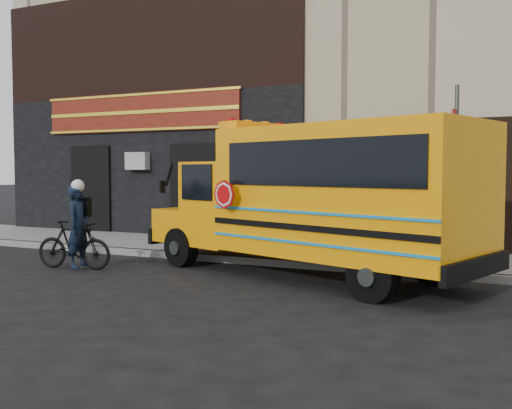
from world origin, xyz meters
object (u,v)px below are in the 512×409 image
object	(u,v)px
sign_pole	(455,174)
bicycle	(74,245)
cyclist	(79,229)
school_bus	(318,196)

from	to	relation	value
sign_pole	bicycle	xyz separation A→B (m)	(-7.06, -1.90, -1.42)
bicycle	cyclist	size ratio (longest dim) A/B	0.99
sign_pole	bicycle	size ratio (longest dim) A/B	2.15
cyclist	sign_pole	bearing A→B (deg)	-84.15
sign_pole	bicycle	distance (m)	7.44
school_bus	sign_pole	distance (m)	2.44
school_bus	cyclist	xyz separation A→B (m)	(-4.63, -1.14, -0.69)
sign_pole	cyclist	bearing A→B (deg)	-164.57
school_bus	bicycle	xyz separation A→B (m)	(-4.77, -1.12, -1.02)
school_bus	bicycle	bearing A→B (deg)	-166.76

